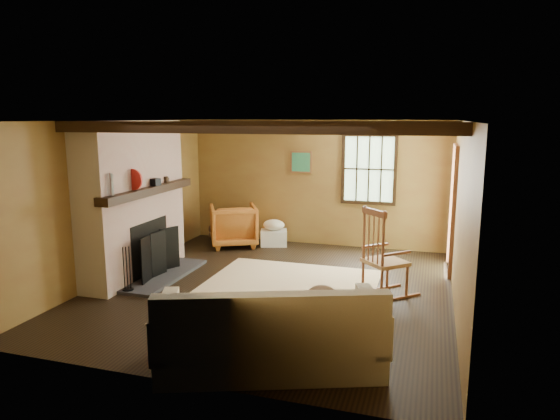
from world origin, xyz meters
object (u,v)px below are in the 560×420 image
at_px(sofa, 271,337).
at_px(armchair, 233,225).
at_px(rocking_chair, 383,259).
at_px(laundry_basket, 274,238).
at_px(fireplace, 135,206).

height_order(sofa, armchair, sofa).
xyz_separation_m(rocking_chair, laundry_basket, (-2.29, 2.21, -0.38)).
bearing_deg(armchair, fireplace, 43.07).
relative_size(fireplace, sofa, 1.00).
height_order(laundry_basket, armchair, armchair).
bearing_deg(sofa, rocking_chair, 50.01).
bearing_deg(rocking_chair, sofa, 117.71).
bearing_deg(fireplace, sofa, -36.94).
xyz_separation_m(rocking_chair, armchair, (-3.03, 1.96, -0.13)).
bearing_deg(sofa, armchair, 96.13).
height_order(rocking_chair, laundry_basket, rocking_chair).
distance_m(laundry_basket, armchair, 0.82).
bearing_deg(armchair, sofa, 89.17).
bearing_deg(armchair, rocking_chair, 119.38).
relative_size(fireplace, laundry_basket, 4.80).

